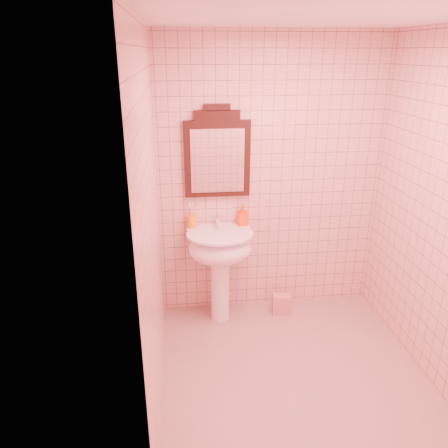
{
  "coord_description": "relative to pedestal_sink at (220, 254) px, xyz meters",
  "views": [
    {
      "loc": [
        -0.83,
        -2.59,
        2.32
      ],
      "look_at": [
        -0.48,
        0.55,
        1.07
      ],
      "focal_mm": 35.0,
      "sensor_mm": 36.0,
      "label": 1
    }
  ],
  "objects": [
    {
      "name": "pedestal_sink",
      "position": [
        0.0,
        0.0,
        0.0
      ],
      "size": [
        0.58,
        0.58,
        0.86
      ],
      "color": "white",
      "rests_on": "floor"
    },
    {
      "name": "floor",
      "position": [
        0.48,
        -0.87,
        -0.66
      ],
      "size": [
        2.2,
        2.2,
        0.0
      ],
      "primitive_type": "plane",
      "color": "tan",
      "rests_on": "ground"
    },
    {
      "name": "towel",
      "position": [
        0.58,
        0.01,
        -0.56
      ],
      "size": [
        0.17,
        0.13,
        0.19
      ],
      "primitive_type": "cube",
      "rotation": [
        0.0,
        0.0,
        -0.14
      ],
      "color": "tan",
      "rests_on": "floor"
    },
    {
      "name": "soap_dispenser",
      "position": [
        0.22,
        0.16,
        0.29
      ],
      "size": [
        0.1,
        0.1,
        0.19
      ],
      "primitive_type": "imported",
      "rotation": [
        0.0,
        0.0,
        0.21
      ],
      "color": "#E74813",
      "rests_on": "pedestal_sink"
    },
    {
      "name": "back_wall",
      "position": [
        0.48,
        0.23,
        0.59
      ],
      "size": [
        2.0,
        0.02,
        2.5
      ],
      "primitive_type": "cube",
      "color": "beige",
      "rests_on": "floor"
    },
    {
      "name": "toothbrush_cup",
      "position": [
        -0.24,
        0.16,
        0.26
      ],
      "size": [
        0.09,
        0.09,
        0.2
      ],
      "rotation": [
        0.0,
        0.0,
        -0.1
      ],
      "color": "orange",
      "rests_on": "pedestal_sink"
    },
    {
      "name": "faucet",
      "position": [
        0.0,
        0.14,
        0.26
      ],
      "size": [
        0.04,
        0.16,
        0.11
      ],
      "color": "white",
      "rests_on": "pedestal_sink"
    },
    {
      "name": "mirror",
      "position": [
        0.0,
        0.2,
        0.84
      ],
      "size": [
        0.57,
        0.06,
        0.79
      ],
      "color": "black",
      "rests_on": "back_wall"
    }
  ]
}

